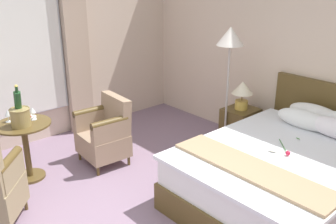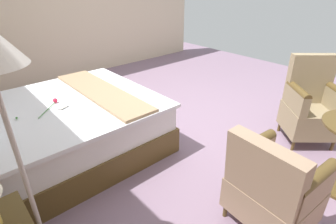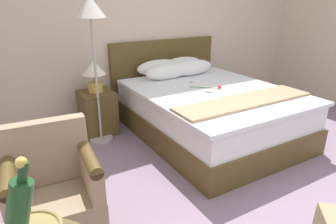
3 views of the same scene
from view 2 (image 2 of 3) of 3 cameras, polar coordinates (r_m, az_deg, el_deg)
The scene contains 4 objects.
ground_plane at distance 3.69m, azimuth 3.37°, elevation -2.22°, with size 7.28×7.28×0.00m, color gray.
bed at distance 3.06m, azimuth -25.03°, elevation -4.16°, with size 1.71×2.26×1.08m.
armchair_by_window at distance 2.19m, azimuth 21.63°, elevation -15.17°, with size 0.63×0.58×0.87m.
armchair_facing_bed at distance 3.55m, azimuth 28.55°, elevation 1.15°, with size 0.75×0.75×1.03m.
Camera 2 is at (-2.26, 2.29, 1.81)m, focal length 28.00 mm.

